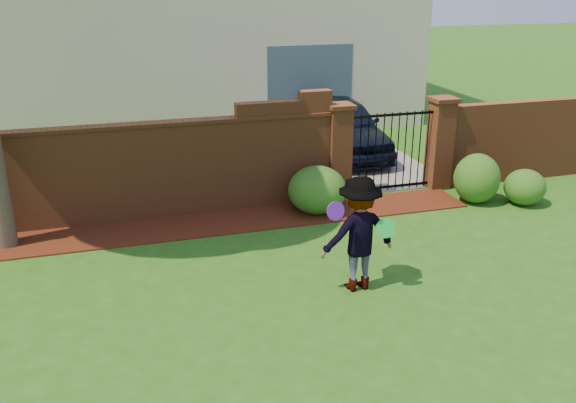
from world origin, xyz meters
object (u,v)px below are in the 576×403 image
object	(u,v)px
man	(359,235)
frisbee_green	(385,228)
car	(344,128)
frisbee_purple	(336,211)

from	to	relation	value
man	frisbee_green	xyz separation A→B (m)	(0.27, -0.23, 0.15)
car	man	world-z (taller)	man
car	man	xyz separation A→B (m)	(-2.26, -6.27, 0.14)
man	frisbee_green	distance (m)	0.39
frisbee_green	man	bearing A→B (deg)	140.05
car	man	bearing A→B (deg)	-107.18
man	frisbee_green	bearing A→B (deg)	137.31
man	frisbee_purple	distance (m)	0.71
car	frisbee_green	distance (m)	6.80
car	frisbee_green	xyz separation A→B (m)	(-1.99, -6.50, 0.30)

